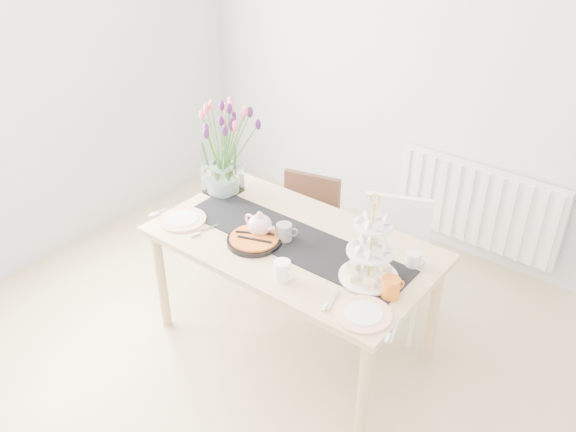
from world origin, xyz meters
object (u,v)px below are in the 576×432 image
Objects in this scene: tart_tin at (254,240)px; plate_right at (363,314)px; chair_white at (393,254)px; teapot at (260,225)px; plate_left at (183,220)px; tulip_vase at (220,136)px; cake_stand at (370,258)px; chair_brown at (306,226)px; radiator at (477,205)px; mug_orange at (391,288)px; mug_white at (282,270)px; dining_table at (293,252)px; cream_jug at (413,260)px; mug_grey at (284,232)px.

plate_right is (0.81, -0.15, -0.01)m from tart_tin.
teapot reaches higher than chair_white.
tulip_vase is at bearing 96.40° from plate_left.
chair_brown is at bearing 144.91° from cake_stand.
radiator is 1.92m from tulip_vase.
mug_orange is (0.86, -0.02, -0.02)m from teapot.
teapot is at bearing 164.95° from plate_right.
tart_tin is 1.12× the size of plate_right.
tart_tin is at bearing -111.41° from radiator.
teapot is 2.13× the size of mug_white.
tart_tin is at bearing -68.91° from teapot.
chair_brown is (-0.31, 0.54, -0.22)m from dining_table.
dining_table is 0.69m from chair_white.
chair_white is at bearing -99.26° from radiator.
chair_white is 0.92m from tart_tin.
teapot is (-0.67, -1.59, 0.37)m from radiator.
chair_brown is 9.72× the size of cream_jug.
tulip_vase reaches higher than teapot.
tart_tin is 2.97× the size of mug_white.
dining_table is at bearing 175.95° from cake_stand.
cream_jug is at bearing 18.71° from plate_left.
teapot reaches higher than mug_white.
radiator is 3.88× the size of tart_tin.
plate_right is at bearing -24.58° from dining_table.
dining_table is 5.80× the size of plate_right.
cream_jug is 0.88m from tart_tin.
tulip_vase reaches higher than cream_jug.
mug_orange is at bearing -83.40° from cream_jug.
mug_grey reaches higher than plate_left.
cream_jug is 0.78× the size of mug_grey.
mug_grey is at bearing 46.05° from tart_tin.
cake_stand is at bearing -9.60° from tulip_vase.
tulip_vase is (-0.69, 0.17, 0.47)m from dining_table.
dining_table is at bearing 107.50° from mug_orange.
cake_stand is at bearing 8.57° from teapot.
dining_table is 0.24m from tart_tin.
mug_white is (-0.17, -0.88, 0.32)m from chair_white.
mug_white reaches higher than chair_white.
cake_stand is at bearing 52.68° from mug_white.
cake_stand is 0.31m from plate_right.
cream_jug is 0.50m from plate_right.
radiator is 1.61m from cake_stand.
mug_orange is 0.39× the size of plate_right.
cake_stand is at bearing -4.05° from dining_table.
chair_brown is 7.61× the size of mug_grey.
plate_left is at bearing 121.56° from mug_orange.
cream_jug is at bearing 1.50° from tulip_vase.
teapot is at bearing 105.52° from tart_tin.
dining_table is 5.73× the size of plate_left.
chair_white is 7.68× the size of mug_orange.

